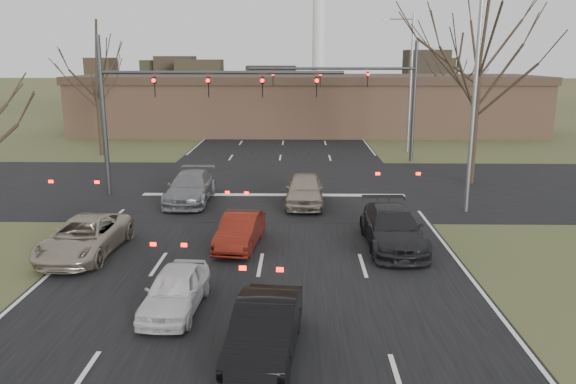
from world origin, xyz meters
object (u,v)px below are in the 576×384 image
mast_arm_far (372,87)px  car_black_hatch (265,330)px  car_grey_ahead (191,187)px  car_red_ahead (240,231)px  streetlight_right_far (408,76)px  streetlight_right_near (471,89)px  car_charcoal_sedan (393,228)px  car_silver_suv (85,237)px  building (306,104)px  mast_arm_near (167,96)px  car_white_sedan (175,290)px  car_silver_ahead (304,190)px

mast_arm_far → car_black_hatch: bearing=-102.3°
car_grey_ahead → car_red_ahead: car_grey_ahead is taller
streetlight_right_far → car_black_hatch: 31.61m
streetlight_right_near → car_black_hatch: size_ratio=2.43×
car_charcoal_sedan → car_silver_suv: bearing=-175.6°
streetlight_right_near → car_black_hatch: (-8.30, -12.96, -4.91)m
building → car_charcoal_sedan: (2.82, -32.98, -1.94)m
mast_arm_near → car_black_hatch: (5.75, -15.96, -4.40)m
car_white_sedan → streetlight_right_far: bearing=70.7°
mast_arm_far → car_grey_ahead: 15.85m
mast_arm_far → car_charcoal_sedan: 18.53m
car_red_ahead → car_silver_ahead: (2.47, 6.17, 0.14)m
streetlight_right_near → car_silver_ahead: streetlight_right_near is taller
car_black_hatch → car_grey_ahead: (-4.52, 14.59, 0.05)m
building → car_charcoal_sedan: size_ratio=8.45×
car_black_hatch → car_grey_ahead: bearing=112.5°
streetlight_right_far → mast_arm_near: bearing=-136.1°
mast_arm_near → car_silver_suv: bearing=-97.1°
car_silver_suv → car_white_sedan: car_silver_suv is taller
mast_arm_near → streetlight_right_near: bearing=-12.1°
car_silver_ahead → mast_arm_near: bearing=166.3°
streetlight_right_near → streetlight_right_far: (0.50, 17.00, 0.00)m
mast_arm_far → streetlight_right_near: 13.28m
mast_arm_far → car_red_ahead: bearing=-111.4°
car_black_hatch → car_charcoal_sedan: (4.30, 7.98, 0.05)m
streetlight_right_far → car_silver_suv: bearing=-124.2°
building → car_white_sedan: 38.80m
car_red_ahead → car_white_sedan: bearing=-96.4°
car_white_sedan → car_grey_ahead: size_ratio=0.71×
car_silver_ahead → streetlight_right_near: bearing=-7.4°
building → car_silver_ahead: bearing=-90.9°
car_silver_suv → car_red_ahead: (5.48, 1.02, -0.05)m
mast_arm_near → streetlight_right_near: size_ratio=1.21×
streetlight_right_near → car_grey_ahead: bearing=172.7°
mast_arm_near → streetlight_right_far: (14.55, 14.00, 0.51)m
building → mast_arm_near: mast_arm_near is taller
car_silver_ahead → car_charcoal_sedan: bearing=-60.6°
mast_arm_near → mast_arm_far: size_ratio=1.09×
streetlight_right_near → car_charcoal_sedan: streetlight_right_near is taller
car_silver_suv → car_charcoal_sedan: 11.23m
car_red_ahead → car_silver_suv: bearing=-163.0°
car_red_ahead → building: bearing=91.5°
car_grey_ahead → car_red_ahead: bearing=-64.8°
building → car_red_ahead: building is taller
car_charcoal_sedan → car_grey_ahead: size_ratio=1.00×
car_white_sedan → car_silver_suv: bearing=136.6°
building → car_silver_ahead: 26.93m
streetlight_right_far → car_red_ahead: size_ratio=2.67×
streetlight_right_far → car_silver_ahead: streetlight_right_far is taller
streetlight_right_far → car_white_sedan: streetlight_right_far is taller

